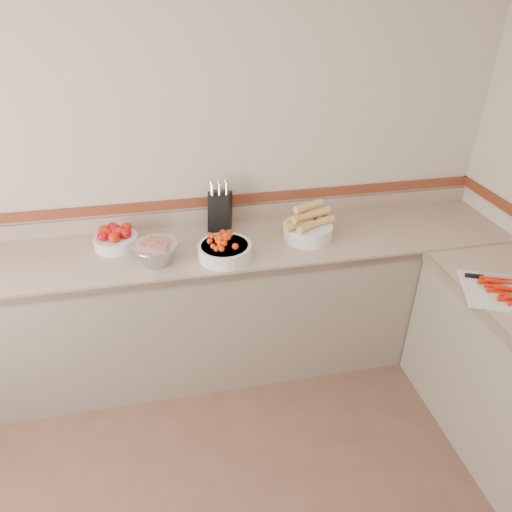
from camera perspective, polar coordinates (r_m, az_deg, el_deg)
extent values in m
plane|color=beige|center=(2.86, -9.65, 11.11)|extent=(4.00, 0.00, 4.00)
cube|color=tan|center=(2.75, -8.52, 0.57)|extent=(4.00, 0.65, 0.04)
cube|color=gray|center=(3.00, -7.85, -6.83)|extent=(4.00, 0.63, 0.86)
cube|color=#806A56|center=(2.48, -8.01, -3.08)|extent=(4.00, 0.02, 0.04)
cube|color=tan|center=(2.99, -9.05, 4.74)|extent=(4.00, 0.02, 0.10)
cube|color=brown|center=(2.95, -9.21, 6.46)|extent=(4.00, 0.02, 0.06)
cube|color=black|center=(2.88, -4.52, 5.60)|extent=(0.18, 0.20, 0.27)
cylinder|color=silver|center=(2.78, -5.47, 8.20)|extent=(0.03, 0.04, 0.07)
cylinder|color=silver|center=(2.79, -4.58, 8.28)|extent=(0.03, 0.04, 0.07)
cylinder|color=silver|center=(2.79, -3.69, 8.36)|extent=(0.03, 0.04, 0.07)
cylinder|color=silver|center=(2.81, -5.53, 8.41)|extent=(0.03, 0.04, 0.07)
cylinder|color=silver|center=(2.81, -4.65, 8.49)|extent=(0.03, 0.04, 0.07)
cylinder|color=silver|center=(2.82, -3.77, 8.57)|extent=(0.03, 0.04, 0.07)
cylinder|color=silver|center=(2.83, -5.59, 8.62)|extent=(0.03, 0.04, 0.07)
cylinder|color=silver|center=(2.84, -4.72, 8.69)|extent=(0.03, 0.04, 0.07)
cylinder|color=silver|center=(2.84, -3.84, 8.77)|extent=(0.03, 0.04, 0.07)
cylinder|color=silver|center=(2.83, -17.06, 1.73)|extent=(0.26, 0.26, 0.07)
torus|color=silver|center=(2.82, -17.14, 2.23)|extent=(0.26, 0.26, 0.01)
cylinder|color=white|center=(2.82, -17.14, 2.23)|extent=(0.23, 0.23, 0.01)
ellipsoid|color=#B90711|center=(2.78, -18.60, 2.38)|extent=(0.07, 0.07, 0.06)
ellipsoid|color=red|center=(2.75, -17.33, 2.23)|extent=(0.07, 0.07, 0.06)
ellipsoid|color=#B90711|center=(2.78, -15.98, 2.75)|extent=(0.07, 0.07, 0.06)
ellipsoid|color=red|center=(2.85, -18.47, 3.12)|extent=(0.07, 0.07, 0.06)
ellipsoid|color=#B90711|center=(2.82, -17.24, 2.98)|extent=(0.07, 0.07, 0.06)
ellipsoid|color=red|center=(2.84, -15.91, 3.48)|extent=(0.07, 0.07, 0.06)
ellipsoid|color=#B90711|center=(2.87, -17.51, 3.46)|extent=(0.07, 0.07, 0.06)
ellipsoid|color=red|center=(2.80, -16.65, 2.88)|extent=(0.07, 0.07, 0.06)
ellipsoid|color=#B90711|center=(2.84, -17.20, 3.26)|extent=(0.07, 0.07, 0.06)
ellipsoid|color=red|center=(2.80, -18.13, 2.68)|extent=(0.07, 0.07, 0.06)
cylinder|color=silver|center=(2.61, -3.92, 0.63)|extent=(0.31, 0.31, 0.08)
torus|color=silver|center=(2.59, -3.95, 1.28)|extent=(0.31, 0.31, 0.01)
cylinder|color=white|center=(2.59, -3.95, 1.28)|extent=(0.27, 0.27, 0.01)
sphere|color=red|center=(2.54, -4.81, 1.83)|extent=(0.03, 0.03, 0.03)
sphere|color=red|center=(2.65, -3.65, 2.88)|extent=(0.03, 0.03, 0.03)
sphere|color=red|center=(2.55, -4.83, 2.02)|extent=(0.03, 0.03, 0.03)
sphere|color=red|center=(2.50, -4.03, 1.02)|extent=(0.03, 0.03, 0.03)
sphere|color=red|center=(2.55, -3.76, 2.66)|extent=(0.03, 0.03, 0.03)
sphere|color=red|center=(2.63, -2.97, 2.83)|extent=(0.03, 0.03, 0.03)
sphere|color=red|center=(2.57, -5.26, 2.31)|extent=(0.03, 0.03, 0.03)
sphere|color=red|center=(2.59, -3.51, 2.83)|extent=(0.03, 0.03, 0.03)
sphere|color=red|center=(2.60, -4.44, 2.70)|extent=(0.03, 0.03, 0.03)
sphere|color=red|center=(2.55, -4.38, 2.21)|extent=(0.03, 0.03, 0.03)
sphere|color=red|center=(2.59, -3.86, 2.59)|extent=(0.03, 0.03, 0.03)
sphere|color=red|center=(2.62, -3.78, 2.71)|extent=(0.03, 0.03, 0.03)
sphere|color=red|center=(2.55, -3.68, 2.59)|extent=(0.03, 0.03, 0.03)
sphere|color=red|center=(2.49, -3.44, 0.94)|extent=(0.03, 0.03, 0.03)
sphere|color=red|center=(2.56, -6.30, 1.51)|extent=(0.03, 0.03, 0.03)
sphere|color=red|center=(2.53, -2.20, 1.32)|extent=(0.03, 0.03, 0.03)
sphere|color=red|center=(2.51, -4.59, 1.21)|extent=(0.03, 0.03, 0.03)
sphere|color=red|center=(2.59, -4.50, 2.84)|extent=(0.03, 0.03, 0.03)
sphere|color=red|center=(2.55, -2.89, 1.91)|extent=(0.03, 0.03, 0.03)
sphere|color=red|center=(2.64, -4.59, 2.90)|extent=(0.03, 0.03, 0.03)
sphere|color=red|center=(2.52, -3.99, 1.55)|extent=(0.03, 0.03, 0.03)
sphere|color=red|center=(2.53, -4.78, 1.79)|extent=(0.03, 0.03, 0.03)
sphere|color=red|center=(2.61, -3.91, 2.86)|extent=(0.03, 0.03, 0.03)
sphere|color=red|center=(2.63, -4.36, 2.82)|extent=(0.03, 0.03, 0.03)
sphere|color=red|center=(2.58, -3.39, 2.78)|extent=(0.03, 0.03, 0.03)
sphere|color=red|center=(2.59, -4.51, 2.70)|extent=(0.03, 0.03, 0.03)
sphere|color=red|center=(2.58, -3.09, 2.36)|extent=(0.03, 0.03, 0.03)
sphere|color=red|center=(2.57, -3.86, 2.67)|extent=(0.03, 0.03, 0.03)
sphere|color=red|center=(2.55, -4.63, 2.28)|extent=(0.03, 0.03, 0.03)
sphere|color=red|center=(2.67, -3.59, 2.94)|extent=(0.03, 0.03, 0.03)
sphere|color=red|center=(2.63, -3.17, 2.84)|extent=(0.03, 0.03, 0.03)
sphere|color=red|center=(2.56, -5.81, 1.65)|extent=(0.03, 0.03, 0.03)
sphere|color=red|center=(2.59, -5.46, 2.42)|extent=(0.03, 0.03, 0.03)
cylinder|color=silver|center=(2.82, 6.48, 3.07)|extent=(0.30, 0.30, 0.09)
torus|color=silver|center=(2.80, 6.53, 3.78)|extent=(0.31, 0.31, 0.01)
cylinder|color=#DEAC5C|center=(2.75, 5.38, 3.98)|extent=(0.20, 0.13, 0.05)
cylinder|color=#DEAC5C|center=(2.75, 6.84, 3.85)|extent=(0.20, 0.15, 0.05)
cylinder|color=#DEAC5C|center=(2.79, 7.95, 4.25)|extent=(0.21, 0.10, 0.05)
cylinder|color=#DEAC5C|center=(2.80, 5.24, 4.55)|extent=(0.20, 0.13, 0.05)
cylinder|color=#DEAC5C|center=(2.84, 6.95, 4.79)|extent=(0.21, 0.09, 0.05)
cylinder|color=#DEAC5C|center=(2.76, 6.22, 5.08)|extent=(0.20, 0.14, 0.05)
cylinder|color=#DEAC5C|center=(2.79, 7.44, 5.30)|extent=(0.21, 0.11, 0.05)
cylinder|color=#DEAC5C|center=(2.77, 6.59, 6.20)|extent=(0.20, 0.12, 0.05)
cylinder|color=#B2B2BA|center=(2.60, -12.39, 0.30)|extent=(0.25, 0.25, 0.12)
torus|color=#B2B2BA|center=(2.58, -12.52, 1.33)|extent=(0.26, 0.26, 0.01)
ellipsoid|color=#AD1354|center=(2.58, -12.50, 1.17)|extent=(0.21, 0.21, 0.07)
cube|color=#AD1354|center=(2.57, -12.48, 1.43)|extent=(0.02, 0.02, 0.02)
cube|color=#9CB256|center=(2.57, -12.96, 1.58)|extent=(0.02, 0.02, 0.02)
cube|color=#AD1354|center=(2.59, -13.08, 1.96)|extent=(0.02, 0.02, 0.02)
cube|color=#9CB256|center=(2.57, -12.23, 1.60)|extent=(0.02, 0.02, 0.02)
cube|color=#AD1354|center=(2.55, -12.19, 1.62)|extent=(0.02, 0.02, 0.02)
cube|color=#9CB256|center=(2.56, -13.59, 1.16)|extent=(0.02, 0.02, 0.02)
cube|color=#AD1354|center=(2.57, -12.53, 1.82)|extent=(0.02, 0.02, 0.02)
cube|color=#9CB256|center=(2.57, -14.32, 1.60)|extent=(0.02, 0.02, 0.02)
cube|color=#AD1354|center=(2.52, -11.14, 1.46)|extent=(0.02, 0.02, 0.02)
cube|color=#9CB256|center=(2.63, -13.10, 2.45)|extent=(0.02, 0.02, 0.02)
cube|color=#AD1354|center=(2.55, -14.07, 1.40)|extent=(0.02, 0.02, 0.02)
cube|color=#9CB256|center=(2.53, -12.99, 1.24)|extent=(0.02, 0.02, 0.02)
cube|color=#AD1354|center=(2.57, -12.51, 1.49)|extent=(0.02, 0.02, 0.02)
cube|color=#9CB256|center=(2.61, -11.37, 2.04)|extent=(0.02, 0.02, 0.02)
cube|color=silver|center=(2.65, 28.87, -4.00)|extent=(0.52, 0.47, 0.01)
cone|color=red|center=(2.64, 29.09, -3.76)|extent=(0.16, 0.09, 0.03)
cone|color=red|center=(2.65, 28.78, -3.47)|extent=(0.16, 0.09, 0.03)
cone|color=red|center=(2.66, 28.59, -2.78)|extent=(0.16, 0.09, 0.03)
cone|color=red|center=(2.68, 28.17, -2.89)|extent=(0.16, 0.09, 0.03)
cone|color=red|center=(2.70, 27.87, -2.60)|extent=(0.16, 0.09, 0.03)
cube|color=silver|center=(2.76, 27.75, -2.03)|extent=(0.17, 0.10, 0.00)
cube|color=black|center=(2.68, 25.61, -2.26)|extent=(0.09, 0.05, 0.02)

